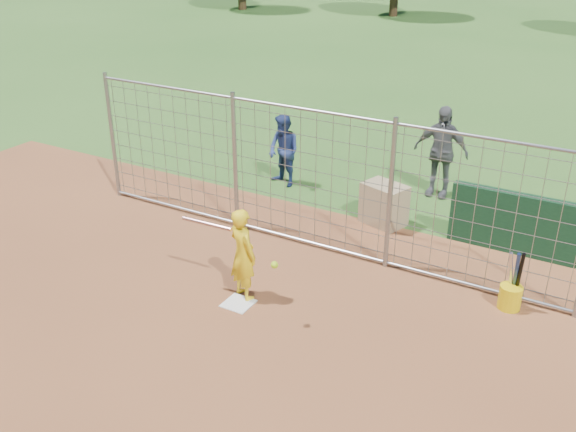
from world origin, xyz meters
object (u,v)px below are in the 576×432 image
Objects in this scene: batter at (243,254)px; bucket_with_bats at (511,294)px; bystander_b at (441,152)px; equipment_bin at (384,204)px; bystander_a at (284,151)px.

batter is 4.06m from bucket_with_bats.
bystander_b is (1.34, 5.34, 0.22)m from batter.
equipment_bin is 0.82× the size of bucket_with_bats.
batter is at bearing -104.64° from bystander_b.
batter is 0.95× the size of bystander_a.
bystander_b is (3.08, 1.13, 0.18)m from bystander_a.
bystander_b is at bearing 39.59° from bystander_a.
bucket_with_bats is at bearing -15.54° from equipment_bin.
batter is at bearing -48.03° from bystander_a.
bucket_with_bats is (5.39, -2.49, -0.54)m from bystander_a.
bucket_with_bats is (2.31, -3.61, -0.72)m from bystander_b.
bucket_with_bats is at bearing -57.99° from bystander_b.
bystander_b reaches higher than bucket_with_bats.
bystander_b is 4.35m from bucket_with_bats.
bucket_with_bats is at bearing -132.19° from batter.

